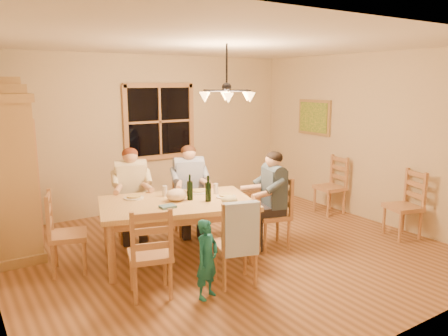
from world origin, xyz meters
TOP-DOWN VIEW (x-y plane):
  - floor at (0.00, 0.00)m, footprint 5.50×5.50m
  - ceiling at (0.00, 0.00)m, footprint 5.50×5.00m
  - wall_back at (0.00, 2.50)m, footprint 5.50×0.02m
  - wall_right at (2.75, 0.00)m, footprint 0.02×5.00m
  - window at (0.20, 2.47)m, footprint 1.30×0.06m
  - painting at (2.71, 1.20)m, footprint 0.06×0.78m
  - chandelier at (-0.00, 0.00)m, footprint 0.77×0.68m
  - armoire at (-2.42, 1.60)m, footprint 0.66×1.40m
  - dining_table at (-0.66, 0.14)m, footprint 2.13×1.62m
  - chair_far_left at (-0.88, 1.13)m, footprint 0.54×0.52m
  - chair_far_right at (-0.07, 0.90)m, footprint 0.54×0.52m
  - chair_near_left at (-1.35, -0.59)m, footprint 0.54×0.52m
  - chair_near_right at (-0.44, -0.84)m, footprint 0.54×0.52m
  - chair_end_left at (-1.92, 0.49)m, footprint 0.52×0.54m
  - chair_end_right at (0.61, -0.21)m, footprint 0.52×0.54m
  - adult_woman at (-0.88, 1.13)m, footprint 0.48×0.51m
  - adult_plaid_man at (-0.07, 0.90)m, footprint 0.48×0.51m
  - adult_slate_man at (0.61, -0.21)m, footprint 0.51×0.48m
  - towel at (-0.49, -1.03)m, footprint 0.39×0.20m
  - wine_bottle_a at (-0.49, 0.11)m, footprint 0.08×0.08m
  - wine_bottle_b at (-0.32, -0.07)m, footprint 0.08×0.08m
  - plate_woman at (-1.06, 0.56)m, footprint 0.26×0.26m
  - plate_plaid at (-0.22, 0.37)m, footprint 0.26×0.26m
  - plate_slate at (-0.03, -0.04)m, footprint 0.26×0.26m
  - wine_glass_a at (-0.67, 0.45)m, footprint 0.06×0.06m
  - wine_glass_b at (-0.05, 0.18)m, footprint 0.06×0.06m
  - cap at (-0.18, -0.34)m, footprint 0.20×0.20m
  - napkin at (-0.88, -0.06)m, footprint 0.21×0.18m
  - cloth_bundle at (-0.65, 0.16)m, footprint 0.28×0.22m
  - child at (-0.88, -0.96)m, footprint 0.36×0.31m
  - chair_spare_front at (2.45, -0.94)m, footprint 0.53×0.54m
  - chair_spare_back at (2.45, 0.49)m, footprint 0.47×0.49m

SIDE VIEW (x-z plane):
  - floor at x=0.00m, z-range 0.00..0.00m
  - chair_far_left at x=-0.88m, z-range -0.19..0.80m
  - chair_far_right at x=-0.07m, z-range -0.19..0.80m
  - chair_near_left at x=-1.35m, z-range -0.19..0.80m
  - chair_near_right at x=-0.44m, z-range -0.19..0.80m
  - chair_end_left at x=-1.92m, z-range -0.19..0.80m
  - chair_end_right at x=0.61m, z-range -0.19..0.80m
  - chair_spare_front at x=2.45m, z-range -0.19..0.80m
  - chair_spare_back at x=2.45m, z-range -0.19..0.80m
  - child at x=-0.88m, z-range 0.00..0.85m
  - dining_table at x=-0.66m, z-range 0.28..1.04m
  - towel at x=-0.49m, z-range 0.41..0.99m
  - plate_woman at x=-1.06m, z-range 0.76..0.78m
  - plate_plaid at x=-0.22m, z-range 0.76..0.78m
  - plate_slate at x=-0.03m, z-range 0.76..0.78m
  - napkin at x=-0.88m, z-range 0.76..0.79m
  - cap at x=-0.18m, z-range 0.76..0.87m
  - wine_glass_a at x=-0.67m, z-range 0.76..0.90m
  - wine_glass_b at x=-0.05m, z-range 0.76..0.90m
  - cloth_bundle at x=-0.65m, z-range 0.76..0.91m
  - adult_woman at x=-0.88m, z-range 0.40..1.28m
  - adult_plaid_man at x=-0.07m, z-range 0.40..1.28m
  - adult_slate_man at x=0.61m, z-range 0.40..1.28m
  - wine_bottle_a at x=-0.49m, z-range 0.76..1.09m
  - wine_bottle_b at x=-0.32m, z-range 0.76..1.09m
  - armoire at x=-2.42m, z-range -0.09..2.21m
  - wall_back at x=0.00m, z-range 0.00..2.70m
  - wall_right at x=2.75m, z-range 0.00..2.70m
  - window at x=0.20m, z-range 0.90..2.20m
  - painting at x=2.71m, z-range 1.28..1.92m
  - chandelier at x=0.00m, z-range 1.72..2.43m
  - ceiling at x=0.00m, z-range 2.69..2.71m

